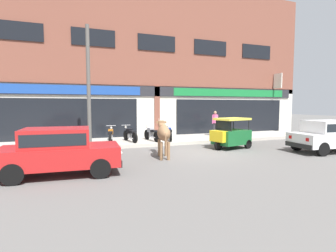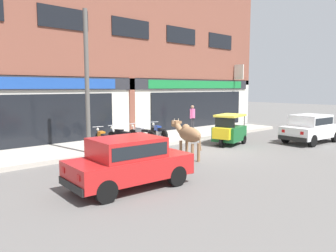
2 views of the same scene
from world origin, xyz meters
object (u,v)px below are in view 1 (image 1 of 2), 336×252
Objects in this scene: cow at (163,133)px; utility_pole at (89,86)px; car_1 at (59,149)px; auto_rickshaw at (230,135)px; motorcycle_2 at (151,134)px; motorcycle_3 at (169,133)px; motorcycle_0 at (111,135)px; pedestrian at (215,120)px; motorcycle_1 at (130,134)px; car_0 at (329,134)px.

cow is 4.59m from utility_pole.
cow is at bearing -48.90° from utility_pole.
auto_rickshaw is (7.80, 2.42, -0.15)m from car_1.
motorcycle_2 is (4.60, 5.35, -0.25)m from car_1.
motorcycle_3 is at bearing -6.85° from motorcycle_2.
pedestrian is at bearing 7.92° from motorcycle_0.
motorcycle_1 is 2.22m from motorcycle_3.
motorcycle_0 is (-9.15, 5.35, -0.25)m from car_0.
utility_pole is at bearing -158.63° from motorcycle_1.
pedestrian reaches higher than motorcycle_3.
pedestrian reaches higher than motorcycle_1.
car_1 reaches higher than motorcycle_0.
motorcycle_1 is at bearing 97.52° from cow.
cow is at bearing -166.15° from auto_rickshaw.
utility_pole is at bearing 131.10° from cow.
motorcycle_2 is (0.68, 3.88, -0.44)m from cow.
cow is 4.01m from auto_rickshaw.
motorcycle_3 is (1.01, -0.12, 0.00)m from motorcycle_2.
motorcycle_2 is 1.02m from motorcycle_3.
motorcycle_2 is at bearing 142.01° from car_0.
auto_rickshaw is (-3.68, 2.45, -0.15)m from car_0.
motorcycle_0 is at bearing -172.08° from pedestrian.
motorcycle_1 is 3.42m from utility_pole.
pedestrian reaches higher than motorcycle_0.
car_1 reaches higher than motorcycle_2.
motorcycle_2 is 0.31× the size of utility_pole.
auto_rickshaw is 4.15m from pedestrian.
motorcycle_1 and motorcycle_2 have the same top height.
car_1 is at bearing -159.55° from cow.
pedestrian is at bearing 8.55° from motorcycle_1.
motorcycle_3 is (-5.87, 5.26, -0.25)m from car_0.
pedestrian is at bearing 34.22° from car_1.
motorcycle_1 is at bearing 175.35° from motorcycle_3.
auto_rickshaw is at bearing -52.05° from motorcycle_3.
motorcycle_1 is (-4.40, 2.99, -0.10)m from auto_rickshaw.
pedestrian is 0.28× the size of utility_pole.
pedestrian is at bearing 11.40° from motorcycle_2.
utility_pole is at bearing -167.83° from pedestrian.
cow reaches higher than motorcycle_1.
motorcycle_2 is at bearing 137.56° from auto_rickshaw.
car_0 is 10.60m from motorcycle_0.
pedestrian reaches higher than car_0.
auto_rickshaw is 3.56m from motorcycle_3.
utility_pole is at bearing 162.02° from auto_rickshaw.
motorcycle_0 is at bearing 149.66° from car_0.
cow is 7.17m from pedestrian.
car_1 is at bearing -105.07° from utility_pole.
car_1 is 1.73× the size of auto_rickshaw.
car_0 is at bearing -70.38° from pedestrian.
motorcycle_1 is at bearing -171.45° from pedestrian.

